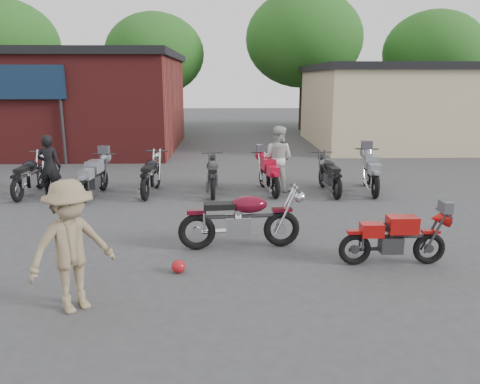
{
  "coord_description": "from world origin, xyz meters",
  "views": [
    {
      "loc": [
        -0.66,
        -7.49,
        3.1
      ],
      "look_at": [
        -0.41,
        1.6,
        0.9
      ],
      "focal_mm": 35.0,
      "sensor_mm": 36.0,
      "label": 1
    }
  ],
  "objects_px": {
    "sportbike": "(395,236)",
    "row_bike_5": "(330,173)",
    "person_tan": "(72,247)",
    "helmet": "(179,266)",
    "row_bike_2": "(151,172)",
    "row_bike_4": "(269,172)",
    "row_bike_1": "(93,175)",
    "person_dark": "(49,167)",
    "row_bike_0": "(29,173)",
    "row_bike_6": "(371,170)",
    "person_light": "(278,158)",
    "row_bike_3": "(212,173)",
    "vintage_motorcycle": "(242,215)"
  },
  "relations": [
    {
      "from": "row_bike_6",
      "to": "row_bike_4",
      "type": "bearing_deg",
      "value": 97.49
    },
    {
      "from": "row_bike_0",
      "to": "row_bike_6",
      "type": "relative_size",
      "value": 0.98
    },
    {
      "from": "sportbike",
      "to": "row_bike_5",
      "type": "relative_size",
      "value": 0.89
    },
    {
      "from": "row_bike_2",
      "to": "row_bike_3",
      "type": "distance_m",
      "value": 1.69
    },
    {
      "from": "person_dark",
      "to": "row_bike_2",
      "type": "relative_size",
      "value": 0.82
    },
    {
      "from": "row_bike_1",
      "to": "person_light",
      "type": "bearing_deg",
      "value": -77.88
    },
    {
      "from": "row_bike_5",
      "to": "person_tan",
      "type": "bearing_deg",
      "value": 139.85
    },
    {
      "from": "row_bike_4",
      "to": "row_bike_5",
      "type": "distance_m",
      "value": 1.69
    },
    {
      "from": "vintage_motorcycle",
      "to": "row_bike_6",
      "type": "bearing_deg",
      "value": 44.62
    },
    {
      "from": "row_bike_6",
      "to": "person_tan",
      "type": "bearing_deg",
      "value": 145.43
    },
    {
      "from": "person_dark",
      "to": "row_bike_3",
      "type": "bearing_deg",
      "value": -170.4
    },
    {
      "from": "sportbike",
      "to": "row_bike_5",
      "type": "distance_m",
      "value": 5.2
    },
    {
      "from": "helmet",
      "to": "person_tan",
      "type": "height_order",
      "value": "person_tan"
    },
    {
      "from": "sportbike",
      "to": "person_light",
      "type": "xyz_separation_m",
      "value": [
        -1.42,
        5.59,
        0.41
      ]
    },
    {
      "from": "row_bike_2",
      "to": "row_bike_3",
      "type": "bearing_deg",
      "value": -87.34
    },
    {
      "from": "row_bike_0",
      "to": "row_bike_5",
      "type": "relative_size",
      "value": 1.04
    },
    {
      "from": "person_tan",
      "to": "vintage_motorcycle",
      "type": "bearing_deg",
      "value": 4.16
    },
    {
      "from": "row_bike_1",
      "to": "row_bike_2",
      "type": "relative_size",
      "value": 0.97
    },
    {
      "from": "person_dark",
      "to": "row_bike_5",
      "type": "bearing_deg",
      "value": -172.82
    },
    {
      "from": "helmet",
      "to": "sportbike",
      "type": "bearing_deg",
      "value": 4.03
    },
    {
      "from": "helmet",
      "to": "row_bike_2",
      "type": "relative_size",
      "value": 0.11
    },
    {
      "from": "row_bike_6",
      "to": "sportbike",
      "type": "bearing_deg",
      "value": 174.86
    },
    {
      "from": "sportbike",
      "to": "person_tan",
      "type": "xyz_separation_m",
      "value": [
        -4.93,
        -1.48,
        0.4
      ]
    },
    {
      "from": "person_light",
      "to": "row_bike_0",
      "type": "bearing_deg",
      "value": 31.7
    },
    {
      "from": "row_bike_0",
      "to": "row_bike_2",
      "type": "relative_size",
      "value": 1.0
    },
    {
      "from": "row_bike_3",
      "to": "row_bike_0",
      "type": "bearing_deg",
      "value": 88.15
    },
    {
      "from": "row_bike_5",
      "to": "row_bike_6",
      "type": "bearing_deg",
      "value": -88.17
    },
    {
      "from": "vintage_motorcycle",
      "to": "row_bike_4",
      "type": "xyz_separation_m",
      "value": [
        0.88,
        4.44,
        -0.07
      ]
    },
    {
      "from": "row_bike_6",
      "to": "person_dark",
      "type": "bearing_deg",
      "value": 100.45
    },
    {
      "from": "person_dark",
      "to": "row_bike_4",
      "type": "height_order",
      "value": "person_dark"
    },
    {
      "from": "row_bike_0",
      "to": "row_bike_3",
      "type": "bearing_deg",
      "value": -89.35
    },
    {
      "from": "row_bike_6",
      "to": "person_light",
      "type": "bearing_deg",
      "value": 91.41
    },
    {
      "from": "person_light",
      "to": "row_bike_2",
      "type": "xyz_separation_m",
      "value": [
        -3.53,
        -0.34,
        -0.32
      ]
    },
    {
      "from": "helmet",
      "to": "person_dark",
      "type": "xyz_separation_m",
      "value": [
        -3.9,
        5.12,
        0.74
      ]
    },
    {
      "from": "person_dark",
      "to": "person_tan",
      "type": "xyz_separation_m",
      "value": [
        2.62,
        -6.34,
        0.07
      ]
    },
    {
      "from": "row_bike_0",
      "to": "row_bike_5",
      "type": "height_order",
      "value": "row_bike_0"
    },
    {
      "from": "helmet",
      "to": "person_dark",
      "type": "height_order",
      "value": "person_dark"
    },
    {
      "from": "helmet",
      "to": "person_tan",
      "type": "bearing_deg",
      "value": -136.5
    },
    {
      "from": "row_bike_4",
      "to": "row_bike_5",
      "type": "height_order",
      "value": "row_bike_5"
    },
    {
      "from": "row_bike_3",
      "to": "person_dark",
      "type": "bearing_deg",
      "value": 92.8
    },
    {
      "from": "vintage_motorcycle",
      "to": "person_tan",
      "type": "height_order",
      "value": "person_tan"
    },
    {
      "from": "row_bike_5",
      "to": "row_bike_6",
      "type": "distance_m",
      "value": 1.2
    },
    {
      "from": "row_bike_4",
      "to": "row_bike_0",
      "type": "bearing_deg",
      "value": 81.78
    },
    {
      "from": "person_dark",
      "to": "row_bike_0",
      "type": "relative_size",
      "value": 0.82
    },
    {
      "from": "sportbike",
      "to": "row_bike_4",
      "type": "height_order",
      "value": "row_bike_4"
    },
    {
      "from": "helmet",
      "to": "vintage_motorcycle",
      "type": "bearing_deg",
      "value": 46.38
    },
    {
      "from": "sportbike",
      "to": "person_light",
      "type": "relative_size",
      "value": 0.96
    },
    {
      "from": "row_bike_4",
      "to": "row_bike_3",
      "type": "bearing_deg",
      "value": 83.7
    },
    {
      "from": "vintage_motorcycle",
      "to": "row_bike_3",
      "type": "distance_m",
      "value": 4.41
    },
    {
      "from": "row_bike_0",
      "to": "row_bike_3",
      "type": "relative_size",
      "value": 1.05
    }
  ]
}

